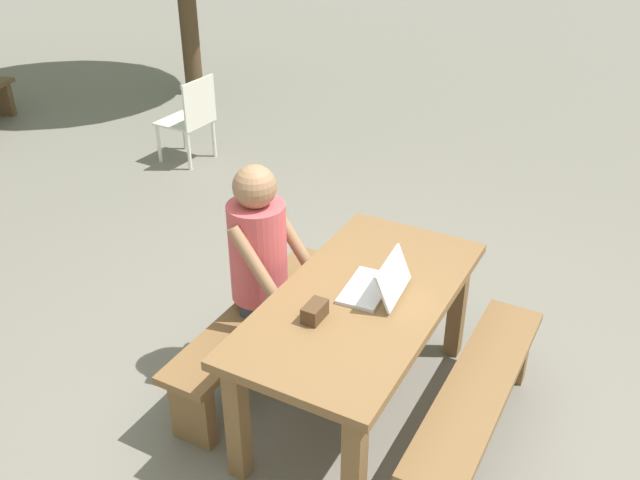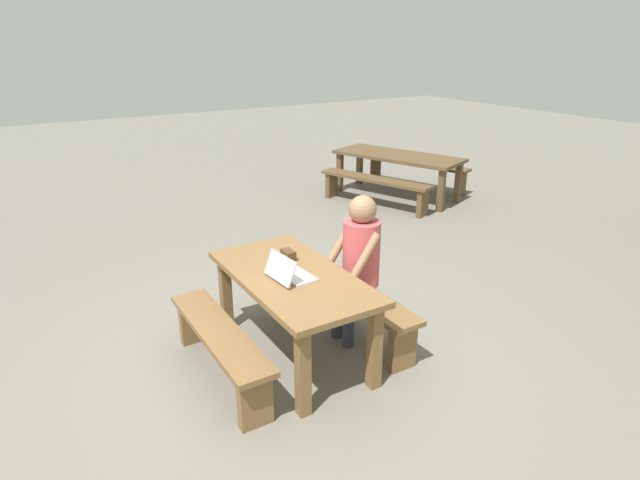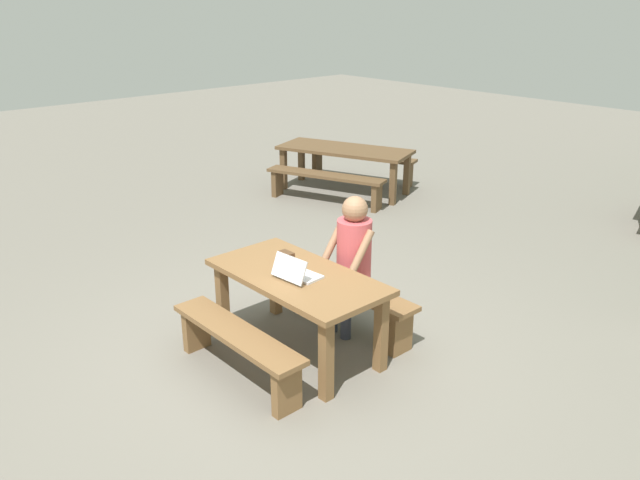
# 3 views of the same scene
# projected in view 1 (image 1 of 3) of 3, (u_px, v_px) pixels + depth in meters

# --- Properties ---
(ground_plane) EXTENTS (30.00, 30.00, 0.00)m
(ground_plane) POSITION_uv_depth(u_px,v_px,m) (358.00, 405.00, 3.90)
(ground_plane) COLOR slate
(picnic_table_front) EXTENTS (1.61, 0.82, 0.75)m
(picnic_table_front) POSITION_uv_depth(u_px,v_px,m) (361.00, 315.00, 3.59)
(picnic_table_front) COLOR brown
(picnic_table_front) RESTS_ON ground
(bench_near) EXTENTS (1.47, 0.30, 0.44)m
(bench_near) POSITION_uv_depth(u_px,v_px,m) (476.00, 401.00, 3.47)
(bench_near) COLOR brown
(bench_near) RESTS_ON ground
(bench_far) EXTENTS (1.47, 0.30, 0.44)m
(bench_far) POSITION_uv_depth(u_px,v_px,m) (258.00, 326.00, 4.00)
(bench_far) COLOR brown
(bench_far) RESTS_ON ground
(laptop) EXTENTS (0.38, 0.32, 0.21)m
(laptop) POSITION_uv_depth(u_px,v_px,m) (377.00, 284.00, 3.52)
(laptop) COLOR silver
(laptop) RESTS_ON picnic_table_front
(small_pouch) EXTENTS (0.14, 0.08, 0.08)m
(small_pouch) POSITION_uv_depth(u_px,v_px,m) (315.00, 312.00, 3.34)
(small_pouch) COLOR #4C331E
(small_pouch) RESTS_ON picnic_table_front
(person_seated) EXTENTS (0.43, 0.42, 1.31)m
(person_seated) POSITION_uv_depth(u_px,v_px,m) (263.00, 258.00, 3.80)
(person_seated) COLOR #333847
(person_seated) RESTS_ON ground
(plastic_chair) EXTENTS (0.46, 0.46, 0.84)m
(plastic_chair) POSITION_uv_depth(u_px,v_px,m) (191.00, 118.00, 6.66)
(plastic_chair) COLOR silver
(plastic_chair) RESTS_ON ground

